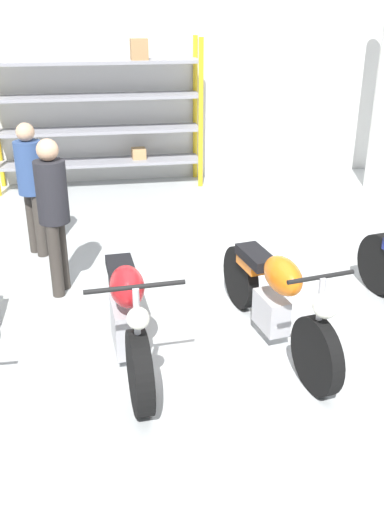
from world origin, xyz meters
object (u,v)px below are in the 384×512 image
Objects in this scene: motorcycle_red at (127,314)px; person_near_rack at (31,180)px; shelving_rack at (99,113)px; motorcycle_orange at (276,298)px; person_browsing at (53,206)px.

person_near_rack reaches higher than motorcycle_red.
motorcycle_orange is (1.44, -5.25, -0.76)m from shelving_rack.
motorcycle_orange is 1.31× the size of person_near_rack.
motorcycle_red is 1.63m from person_browsing.
person_browsing is 1.03× the size of person_near_rack.
motorcycle_red is 1.25× the size of person_browsing.
shelving_rack is 3.93m from person_browsing.
person_browsing is 1.15m from person_near_rack.
shelving_rack reaches higher than person_near_rack.
person_browsing is at bearing -158.93° from motorcycle_red.
shelving_rack is 5.33m from motorcycle_red.
person_browsing is at bearing 71.66° from person_near_rack.
shelving_rack is at bearing -174.59° from motorcycle_orange.
motorcycle_red is at bearing -88.81° from shelving_rack.
motorcycle_orange is at bearing -74.66° from shelving_rack.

